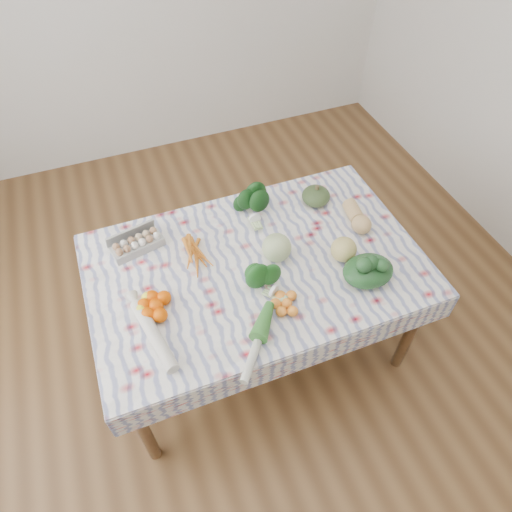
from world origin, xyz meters
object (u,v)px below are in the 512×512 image
(kabocha_squash, at_px, (316,196))
(grapefruit, at_px, (344,249))
(cabbage, at_px, (277,248))
(butternut_squash, at_px, (357,216))
(dining_table, at_px, (256,274))
(egg_carton, at_px, (138,245))

(kabocha_squash, height_order, grapefruit, grapefruit)
(cabbage, xyz_separation_m, butternut_squash, (0.50, 0.07, -0.02))
(butternut_squash, xyz_separation_m, grapefruit, (-0.19, -0.20, 0.01))
(dining_table, bearing_deg, egg_carton, 149.87)
(egg_carton, relative_size, butternut_squash, 1.18)
(egg_carton, relative_size, grapefruit, 2.05)
(kabocha_squash, height_order, cabbage, cabbage)
(kabocha_squash, distance_m, grapefruit, 0.42)
(dining_table, relative_size, egg_carton, 6.06)
(dining_table, distance_m, egg_carton, 0.62)
(kabocha_squash, relative_size, cabbage, 1.07)
(grapefruit, bearing_deg, kabocha_squash, 82.67)
(grapefruit, bearing_deg, cabbage, 158.33)
(egg_carton, height_order, butternut_squash, butternut_squash)
(egg_carton, height_order, kabocha_squash, kabocha_squash)
(dining_table, xyz_separation_m, grapefruit, (0.42, -0.12, 0.15))
(dining_table, height_order, kabocha_squash, kabocha_squash)
(cabbage, relative_size, grapefruit, 1.14)
(egg_carton, xyz_separation_m, butternut_squash, (1.14, -0.23, 0.02))
(egg_carton, height_order, grapefruit, grapefruit)
(cabbage, distance_m, grapefruit, 0.33)
(kabocha_squash, distance_m, butternut_squash, 0.26)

